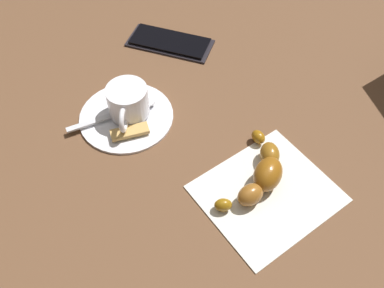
% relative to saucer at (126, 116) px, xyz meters
% --- Properties ---
extents(ground_plane, '(1.80, 1.80, 0.00)m').
position_rel_saucer_xyz_m(ground_plane, '(0.14, 0.04, -0.00)').
color(ground_plane, brown).
extents(saucer, '(0.15, 0.15, 0.01)m').
position_rel_saucer_xyz_m(saucer, '(0.00, 0.00, 0.00)').
color(saucer, white).
rests_on(saucer, ground).
extents(espresso_cup, '(0.07, 0.08, 0.05)m').
position_rel_saucer_xyz_m(espresso_cup, '(0.00, 0.01, 0.03)').
color(espresso_cup, white).
rests_on(espresso_cup, saucer).
extents(teaspoon, '(0.06, 0.14, 0.01)m').
position_rel_saucer_xyz_m(teaspoon, '(-0.00, 0.00, 0.01)').
color(teaspoon, silver).
rests_on(teaspoon, saucer).
extents(sugar_packet, '(0.04, 0.06, 0.01)m').
position_rel_saucer_xyz_m(sugar_packet, '(0.03, -0.02, 0.01)').
color(sugar_packet, tan).
rests_on(sugar_packet, saucer).
extents(napkin, '(0.17, 0.19, 0.00)m').
position_rel_saucer_xyz_m(napkin, '(0.24, 0.05, -0.00)').
color(napkin, silver).
rests_on(napkin, ground).
extents(croissant, '(0.10, 0.14, 0.04)m').
position_rel_saucer_xyz_m(croissant, '(0.22, 0.06, 0.02)').
color(croissant, '#8E6111').
rests_on(croissant, napkin).
extents(cell_phone, '(0.17, 0.13, 0.01)m').
position_rel_saucer_xyz_m(cell_phone, '(-0.09, 0.17, -0.00)').
color(cell_phone, black).
rests_on(cell_phone, ground).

